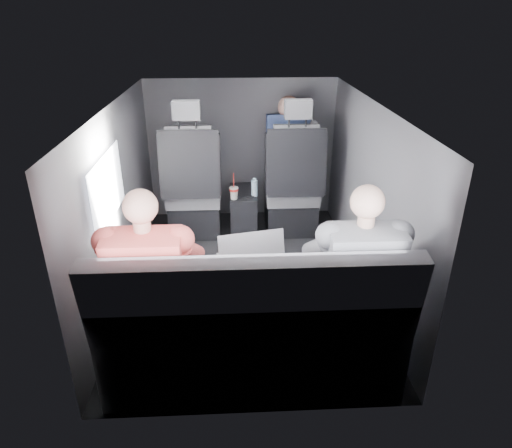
{
  "coord_description": "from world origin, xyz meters",
  "views": [
    {
      "loc": [
        -0.09,
        -3.04,
        1.93
      ],
      "look_at": [
        0.07,
        -0.05,
        0.51
      ],
      "focal_mm": 32.0,
      "sensor_mm": 36.0,
      "label": 1
    }
  ],
  "objects": [
    {
      "name": "side_window",
      "position": [
        -0.88,
        -0.3,
        0.9
      ],
      "size": [
        0.02,
        0.75,
        0.42
      ],
      "primitive_type": "cube",
      "color": "white",
      "rests_on": "panel_left"
    },
    {
      "name": "laptop_white",
      "position": [
        -0.5,
        -0.8,
        0.64
      ],
      "size": [
        0.4,
        0.42,
        0.25
      ],
      "color": "white",
      "rests_on": "passenger_rear_left"
    },
    {
      "name": "passenger_rear_right",
      "position": [
        0.55,
        -0.97,
        0.61
      ],
      "size": [
        0.47,
        0.6,
        1.18
      ],
      "color": "navy",
      "rests_on": "rear_bench"
    },
    {
      "name": "passenger_rear_left",
      "position": [
        -0.52,
        -0.97,
        0.61
      ],
      "size": [
        0.47,
        0.6,
        1.18
      ],
      "color": "#35343A",
      "rests_on": "rear_bench"
    },
    {
      "name": "passenger_front_right",
      "position": [
        0.43,
        1.1,
        0.75
      ],
      "size": [
        0.39,
        0.39,
        0.79
      ],
      "color": "navy",
      "rests_on": "front_seat_right"
    },
    {
      "name": "panel_front",
      "position": [
        0.0,
        1.3,
        0.68
      ],
      "size": [
        1.8,
        0.02,
        1.35
      ],
      "primitive_type": "cube",
      "color": "#56565B",
      "rests_on": "floor"
    },
    {
      "name": "front_seat_right",
      "position": [
        0.45,
        0.84,
        0.4
      ],
      "size": [
        0.52,
        0.58,
        1.26
      ],
      "color": "black",
      "rests_on": "floor"
    },
    {
      "name": "panel_right",
      "position": [
        0.9,
        0.0,
        0.68
      ],
      "size": [
        0.02,
        2.6,
        1.35
      ],
      "primitive_type": "cube",
      "color": "#56565B",
      "rests_on": "floor"
    },
    {
      "name": "panel_back",
      "position": [
        0.0,
        -1.3,
        0.68
      ],
      "size": [
        1.8,
        0.02,
        1.35
      ],
      "primitive_type": "cube",
      "color": "#56565B",
      "rests_on": "floor"
    },
    {
      "name": "rear_bench",
      "position": [
        0.0,
        -1.06,
        0.31
      ],
      "size": [
        1.6,
        0.57,
        0.92
      ],
      "color": "#595A5E",
      "rests_on": "floor"
    },
    {
      "name": "front_seat_left",
      "position": [
        -0.45,
        0.84,
        0.4
      ],
      "size": [
        0.52,
        0.58,
        1.26
      ],
      "color": "black",
      "rests_on": "floor"
    },
    {
      "name": "panel_left",
      "position": [
        -0.9,
        0.0,
        0.68
      ],
      "size": [
        0.02,
        2.6,
        1.35
      ],
      "primitive_type": "cube",
      "color": "#56565B",
      "rests_on": "floor"
    },
    {
      "name": "water_bottle",
      "position": [
        0.1,
        0.77,
        0.48
      ],
      "size": [
        0.06,
        0.06,
        0.17
      ],
      "color": "#9DBED5",
      "rests_on": "center_console"
    },
    {
      "name": "soda_cup",
      "position": [
        -0.08,
        0.71,
        0.46
      ],
      "size": [
        0.08,
        0.08,
        0.24
      ],
      "color": "white",
      "rests_on": "center_console"
    },
    {
      "name": "laptop_black",
      "position": [
        0.51,
        -0.74,
        0.63
      ],
      "size": [
        0.35,
        0.37,
        0.21
      ],
      "color": "black",
      "rests_on": "passenger_rear_right"
    },
    {
      "name": "seatbelt",
      "position": [
        0.45,
        0.67,
        0.8
      ],
      "size": [
        0.35,
        0.11,
        0.59
      ],
      "primitive_type": "cube",
      "rotation": [
        -0.14,
        0.49,
        0.0
      ],
      "color": "black",
      "rests_on": "front_seat_right"
    },
    {
      "name": "floor",
      "position": [
        0.0,
        0.0,
        0.0
      ],
      "size": [
        2.6,
        2.6,
        0.0
      ],
      "primitive_type": "plane",
      "color": "black",
      "rests_on": "ground"
    },
    {
      "name": "ceiling",
      "position": [
        0.0,
        0.0,
        1.35
      ],
      "size": [
        2.6,
        2.6,
        0.0
      ],
      "primitive_type": "plane",
      "rotation": [
        3.14,
        0.0,
        0.0
      ],
      "color": "#B2B2AD",
      "rests_on": "panel_back"
    },
    {
      "name": "center_console",
      "position": [
        0.0,
        0.88,
        0.2
      ],
      "size": [
        0.24,
        0.48,
        0.41
      ],
      "color": "black",
      "rests_on": "floor"
    },
    {
      "name": "laptop_silver",
      "position": [
        0.01,
        -0.78,
        0.64
      ],
      "size": [
        0.41,
        0.4,
        0.26
      ],
      "color": "#A9A9AE",
      "rests_on": "rear_bench"
    }
  ]
}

